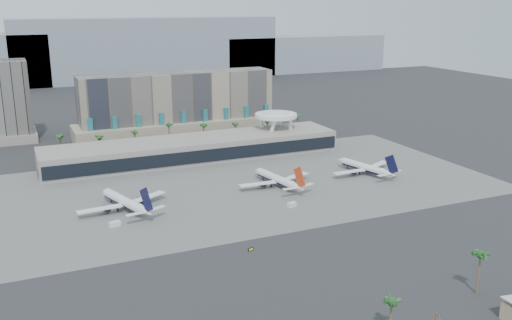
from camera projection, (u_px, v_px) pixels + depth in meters
name	position (u px, v px, depth m)	size (l,w,h in m)	color
ground	(277.00, 224.00, 232.31)	(900.00, 900.00, 0.00)	#232326
apron_pad	(229.00, 186.00, 280.78)	(260.00, 130.00, 0.06)	#5B5B59
mountain_ridge	(120.00, 54.00, 649.41)	(680.00, 60.00, 70.00)	gray
hotel	(179.00, 110.00, 385.42)	(140.00, 30.00, 42.00)	gray
office_tower	(9.00, 106.00, 365.54)	(30.00, 30.00, 52.00)	black
terminal	(194.00, 148.00, 327.38)	(170.00, 32.50, 14.50)	gray
saucer_structure	(276.00, 118.00, 350.97)	(26.00, 26.00, 21.89)	white
palm_row	(188.00, 128.00, 360.02)	(157.80, 2.80, 13.10)	brown
airliner_left	(125.00, 202.00, 247.08)	(41.04, 42.49, 15.13)	white
airliner_centre	(277.00, 179.00, 279.03)	(40.23, 41.74, 14.50)	white
airliner_right	(365.00, 167.00, 299.30)	(39.15, 40.65, 14.28)	white
service_vehicle_a	(115.00, 224.00, 229.68)	(4.43, 2.17, 2.17)	silver
service_vehicle_b	(292.00, 205.00, 251.65)	(3.96, 2.26, 2.03)	silver
taxiway_sign	(251.00, 249.00, 207.68)	(2.38, 1.07, 1.09)	black
near_palm_a	(391.00, 306.00, 155.08)	(6.00, 6.00, 10.47)	brown
near_palm_b	(480.00, 259.00, 174.05)	(6.00, 6.00, 14.73)	brown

